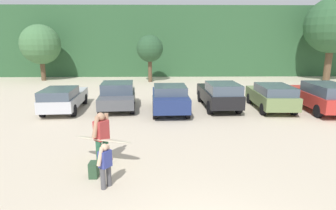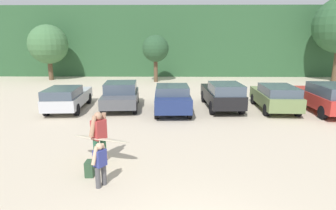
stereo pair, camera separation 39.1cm
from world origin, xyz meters
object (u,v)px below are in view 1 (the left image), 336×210
Objects in this scene: parked_car_navy at (170,98)px; person_adult at (102,135)px; surfboard_cream at (103,140)px; parked_car_dark_gray at (118,95)px; parked_car_olive_green at (271,96)px; person_child at (105,163)px; parked_car_silver at (64,98)px; parked_car_black at (219,94)px; parked_car_red at (321,96)px; backpack_dropped at (94,170)px.

person_adult is (-2.32, -6.43, 0.16)m from parked_car_navy.
surfboard_cream is at bearing -144.54° from person_adult.
parked_car_dark_gray reaches higher than parked_car_olive_green.
surfboard_cream is (-0.35, 1.52, 0.10)m from person_child.
surfboard_cream is (0.04, 0.00, -0.15)m from person_adult.
surfboard_cream is (-2.27, -6.42, 0.01)m from parked_car_navy.
parked_car_silver reaches higher than surfboard_cream.
person_adult reaches higher than parked_car_black.
parked_car_red is 2.82× the size of person_adult.
parked_car_silver is 11.49m from parked_car_olive_green.
parked_car_olive_green is (8.63, -0.46, 0.01)m from parked_car_dark_gray.
parked_car_olive_green is 3.39× the size of person_child.
person_child is (0.40, -1.52, -0.25)m from person_adult.
parked_car_olive_green is (11.49, 0.11, 0.05)m from parked_car_silver.
person_adult is 1.18m from backpack_dropped.
parked_car_red is (11.20, -0.88, 0.08)m from parked_car_dark_gray.
parked_car_dark_gray reaches higher than parked_car_silver.
parked_car_navy is 0.96× the size of parked_car_olive_green.
parked_car_navy is at bearing 91.25° from parked_car_red.
backpack_dropped is at bearing 136.32° from parked_car_olive_green.
parked_car_navy is at bearing -70.11° from person_child.
parked_car_dark_gray is 9.13× the size of backpack_dropped.
person_adult reaches higher than surfboard_cream.
parked_car_olive_green is 11.37m from person_child.
parked_car_silver is 0.94× the size of parked_car_red.
backpack_dropped is at bearing 103.20° from surfboard_cream.
parked_car_olive_green is at bearing 44.19° from backpack_dropped.
parked_car_red is at bearing -100.20° from parked_car_black.
parked_car_olive_green is at bearing -86.88° from parked_car_navy.
parked_car_red is at bearing -99.33° from parked_car_dark_gray.
parked_car_black is at bearing -91.80° from person_adult.
parked_car_dark_gray is 0.89× the size of parked_car_black.
person_adult is at bearing -156.64° from parked_car_silver.
person_child is (-7.61, -8.45, -0.08)m from parked_car_olive_green.
parked_car_silver is 5.81m from parked_car_navy.
parked_car_red reaches higher than parked_car_olive_green.
parked_car_black is (2.82, 0.83, 0.04)m from parked_car_navy.
backpack_dropped is (-2.39, -7.35, -0.57)m from parked_car_navy.
parked_car_navy is at bearing -112.95° from parked_car_dark_gray.
parked_car_navy is 2.40× the size of person_adult.
surfboard_cream is at bearing 158.57° from parked_car_navy.
parked_car_olive_green is at bearing -98.82° from parked_car_black.
parked_car_olive_green is at bearing -118.60° from surfboard_cream.
parked_car_navy is at bearing -76.34° from person_adult.
surfboard_cream is at bearing -179.69° from parked_car_dark_gray.
parked_car_olive_green is 10.56m from surfboard_cream.
person_child is at bearing -158.75° from parked_car_silver.
parked_car_red is at bearing -94.96° from parked_car_silver.
backpack_dropped is (-0.12, -0.92, -0.58)m from surfboard_cream.
parked_car_silver is 2.92m from parked_car_dark_gray.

